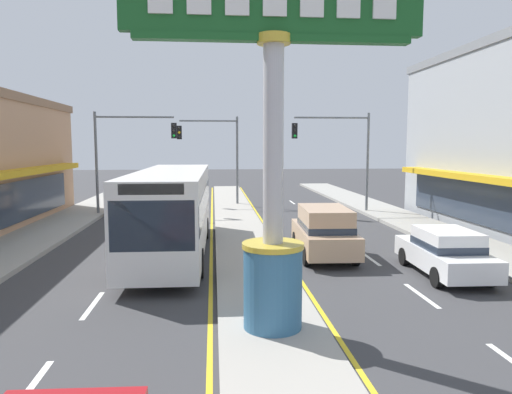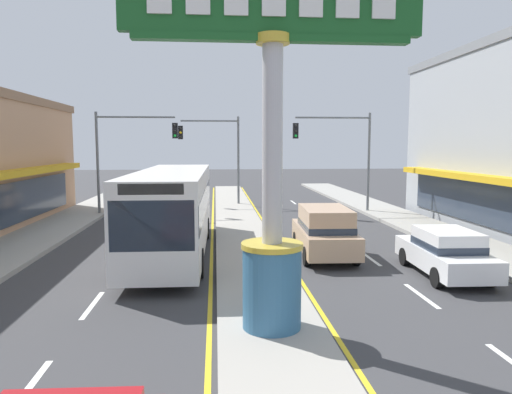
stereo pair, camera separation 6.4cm
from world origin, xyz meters
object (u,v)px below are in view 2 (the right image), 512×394
Objects in this scene: traffic_light_right_side at (341,145)px; sedan_near_left_lane at (445,252)px; traffic_light_left_side at (127,145)px; suv_far_right_lane at (138,196)px; bus_mid_left_lane at (173,207)px; district_sign at (272,152)px; traffic_light_median_far at (217,146)px; suv_near_right_lane at (325,231)px.

sedan_near_left_lane is at bearing -91.17° from traffic_light_right_side.
suv_far_right_lane is (0.29, 1.65, -3.26)m from traffic_light_left_side.
traffic_light_right_side is 13.21m from suv_far_right_lane.
suv_far_right_lane is at bearing 105.10° from bus_mid_left_lane.
sedan_near_left_lane is 9.92m from bus_mid_left_lane.
district_sign reaches higher than traffic_light_left_side.
district_sign is 8.17m from sedan_near_left_lane.
bus_mid_left_lane is (-2.88, 8.10, -2.21)m from district_sign.
sedan_near_left_lane is at bearing 34.30° from district_sign.
bus_mid_left_lane is (-9.06, 3.89, 1.08)m from sedan_near_left_lane.
traffic_light_left_side is 19.52m from sedan_near_left_lane.
suv_far_right_lane is at bearing 80.08° from traffic_light_left_side.
traffic_light_median_far is (-1.12, 22.83, 0.11)m from district_sign.
district_sign reaches higher than traffic_light_right_side.
suv_near_right_lane is (-3.59, -11.14, -3.26)m from traffic_light_right_side.
traffic_light_median_far is 6.49m from suv_far_right_lane.
suv_near_right_lane and suv_far_right_lane have the same top height.
bus_mid_left_lane is (-5.76, 0.93, 0.88)m from suv_near_right_lane.
suv_far_right_lane is (-9.06, 13.15, 0.00)m from suv_near_right_lane.
district_sign is 19.42m from traffic_light_right_side.
district_sign is 1.72× the size of suv_far_right_lane.
suv_near_right_lane is at bearing -9.22° from bus_mid_left_lane.
bus_mid_left_lane is at bearing -74.90° from suv_far_right_lane.
traffic_light_median_far is at bearing 26.38° from suv_far_right_lane.
traffic_light_left_side is at bearing 108.74° from bus_mid_left_lane.
traffic_light_left_side reaches higher than suv_near_right_lane.
traffic_light_right_side is at bearing 47.52° from bus_mid_left_lane.
district_sign reaches higher than bus_mid_left_lane.
suv_near_right_lane is 4.43m from sedan_near_left_lane.
suv_far_right_lane is 1.07× the size of sedan_near_left_lane.
traffic_light_right_side is (12.93, -0.36, 0.00)m from traffic_light_left_side.
traffic_light_left_side and traffic_light_median_far have the same top height.
traffic_light_left_side is 1.00× the size of traffic_light_median_far.
suv_near_right_lane is 1.07× the size of sedan_near_left_lane.
district_sign reaches higher than suv_near_right_lane.
bus_mid_left_lane is at bearing 156.78° from sedan_near_left_lane.
suv_near_right_lane reaches higher than sedan_near_left_lane.
suv_near_right_lane is at bearing 138.19° from sedan_near_left_lane.
suv_near_right_lane is at bearing 68.13° from district_sign.
traffic_light_right_side reaches higher than suv_near_right_lane.
suv_near_right_lane is (2.88, 7.17, -3.10)m from district_sign.
district_sign is at bearing -145.70° from sedan_near_left_lane.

